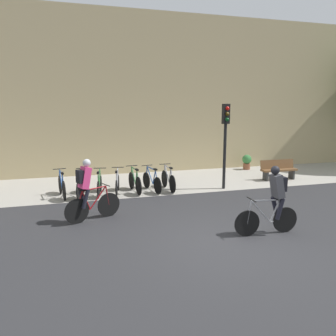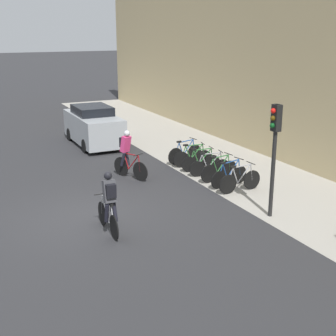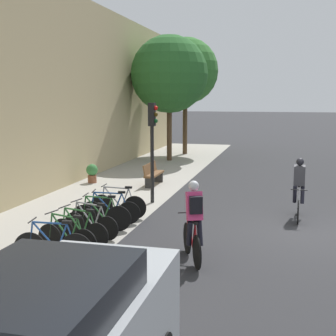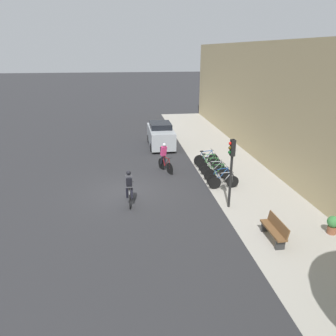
% 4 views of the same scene
% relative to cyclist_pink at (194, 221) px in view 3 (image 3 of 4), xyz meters
% --- Properties ---
extents(ground, '(200.00, 200.00, 0.00)m').
position_rel_cyclist_pink_xyz_m(ground, '(3.10, -2.44, -0.95)').
color(ground, '#2B2B2D').
extents(kerb_strip, '(44.00, 4.50, 0.01)m').
position_rel_cyclist_pink_xyz_m(kerb_strip, '(3.10, 4.31, -0.94)').
color(kerb_strip, '#A39E93').
rests_on(kerb_strip, ground).
extents(cyclist_pink, '(1.59, 0.74, 1.80)m').
position_rel_cyclist_pink_xyz_m(cyclist_pink, '(0.00, 0.00, 0.00)').
color(cyclist_pink, black).
rests_on(cyclist_pink, ground).
extents(cyclist_grey, '(1.76, 0.46, 1.78)m').
position_rel_cyclist_pink_xyz_m(cyclist_grey, '(4.51, -2.26, -0.00)').
color(cyclist_grey, black).
rests_on(cyclist_grey, ground).
extents(parked_bike_0, '(0.46, 1.68, 0.99)m').
position_rel_cyclist_pink_xyz_m(parked_bike_0, '(-0.81, 2.86, -0.53)').
color(parked_bike_0, black).
rests_on(parked_bike_0, ground).
extents(parked_bike_1, '(0.49, 1.60, 0.96)m').
position_rel_cyclist_pink_xyz_m(parked_bike_1, '(-0.15, 2.86, -0.55)').
color(parked_bike_1, black).
rests_on(parked_bike_1, ground).
extents(parked_bike_2, '(0.46, 1.57, 0.94)m').
position_rel_cyclist_pink_xyz_m(parked_bike_2, '(0.51, 2.86, -0.56)').
color(parked_bike_2, black).
rests_on(parked_bike_2, ground).
extents(parked_bike_3, '(0.48, 1.59, 0.94)m').
position_rel_cyclist_pink_xyz_m(parked_bike_3, '(1.18, 2.86, -0.56)').
color(parked_bike_3, black).
rests_on(parked_bike_3, ground).
extents(parked_bike_4, '(0.46, 1.64, 0.98)m').
position_rel_cyclist_pink_xyz_m(parked_bike_4, '(1.85, 2.86, -0.54)').
color(parked_bike_4, black).
rests_on(parked_bike_4, ground).
extents(parked_bike_5, '(0.51, 1.67, 0.96)m').
position_rel_cyclist_pink_xyz_m(parked_bike_5, '(2.51, 2.86, -0.55)').
color(parked_bike_5, black).
rests_on(parked_bike_5, ground).
extents(parked_bike_6, '(0.46, 1.70, 0.98)m').
position_rel_cyclist_pink_xyz_m(parked_bike_6, '(3.18, 2.86, -0.54)').
color(parked_bike_6, black).
rests_on(parked_bike_6, ground).
extents(traffic_light_pole, '(0.26, 0.30, 3.34)m').
position_rel_cyclist_pink_xyz_m(traffic_light_pole, '(5.37, 2.44, 1.38)').
color(traffic_light_pole, black).
rests_on(traffic_light_pole, ground).
extents(bench, '(1.67, 0.44, 0.89)m').
position_rel_cyclist_pink_xyz_m(bench, '(8.45, 3.31, -0.48)').
color(bench, brown).
rests_on(bench, ground).
extents(street_tree_0, '(4.23, 4.23, 6.87)m').
position_rel_cyclist_pink_xyz_m(street_tree_0, '(15.78, 4.44, 3.80)').
color(street_tree_0, '#4C3823').
rests_on(street_tree_0, ground).
extents(street_tree_1, '(4.02, 4.02, 7.11)m').
position_rel_cyclist_pink_xyz_m(street_tree_1, '(18.93, 4.23, 4.14)').
color(street_tree_1, '#4C3823').
rests_on(street_tree_1, ground).
extents(potted_plant, '(0.48, 0.48, 0.78)m').
position_rel_cyclist_pink_xyz_m(potted_plant, '(8.30, 5.89, -0.51)').
color(potted_plant, brown).
rests_on(potted_plant, ground).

